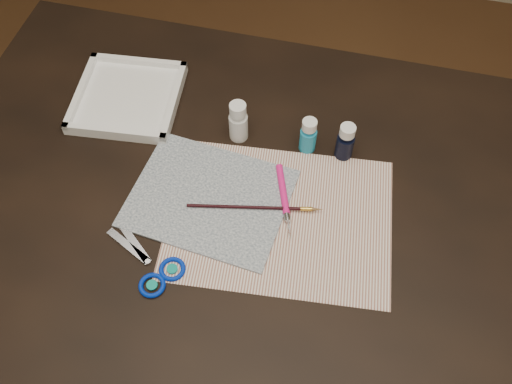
% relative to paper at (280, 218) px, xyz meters
% --- Properties ---
extents(ground, '(3.50, 3.50, 0.02)m').
position_rel_paper_xyz_m(ground, '(-0.05, 0.01, -0.76)').
color(ground, '#422614').
rests_on(ground, ground).
extents(table, '(1.30, 0.90, 0.75)m').
position_rel_paper_xyz_m(table, '(-0.05, 0.01, -0.38)').
color(table, black).
rests_on(table, ground).
extents(paper, '(0.44, 0.35, 0.00)m').
position_rel_paper_xyz_m(paper, '(0.00, 0.00, 0.00)').
color(paper, white).
rests_on(paper, table).
extents(canvas, '(0.31, 0.26, 0.00)m').
position_rel_paper_xyz_m(canvas, '(-0.14, 0.01, 0.00)').
color(canvas, '#10233B').
rests_on(canvas, paper).
extents(paint_bottle_white, '(0.05, 0.05, 0.09)m').
position_rel_paper_xyz_m(paint_bottle_white, '(-0.12, 0.17, 0.04)').
color(paint_bottle_white, silver).
rests_on(paint_bottle_white, table).
extents(paint_bottle_cyan, '(0.04, 0.04, 0.08)m').
position_rel_paper_xyz_m(paint_bottle_cyan, '(0.02, 0.17, 0.04)').
color(paint_bottle_cyan, '#1D8DB6').
rests_on(paint_bottle_cyan, table).
extents(paint_bottle_navy, '(0.04, 0.04, 0.08)m').
position_rel_paper_xyz_m(paint_bottle_navy, '(0.09, 0.17, 0.04)').
color(paint_bottle_navy, black).
rests_on(paint_bottle_navy, table).
extents(paintbrush, '(0.25, 0.06, 0.01)m').
position_rel_paper_xyz_m(paintbrush, '(-0.05, 0.01, 0.01)').
color(paintbrush, black).
rests_on(paintbrush, canvas).
extents(craft_knife, '(0.07, 0.16, 0.01)m').
position_rel_paper_xyz_m(craft_knife, '(0.00, 0.03, 0.01)').
color(craft_knife, '#EE1981').
rests_on(craft_knife, paper).
extents(scissors, '(0.20, 0.16, 0.01)m').
position_rel_paper_xyz_m(scissors, '(-0.22, -0.14, 0.00)').
color(scissors, silver).
rests_on(scissors, table).
extents(palette_tray, '(0.23, 0.23, 0.03)m').
position_rel_paper_xyz_m(palette_tray, '(-0.37, 0.21, 0.01)').
color(palette_tray, white).
rests_on(palette_tray, table).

